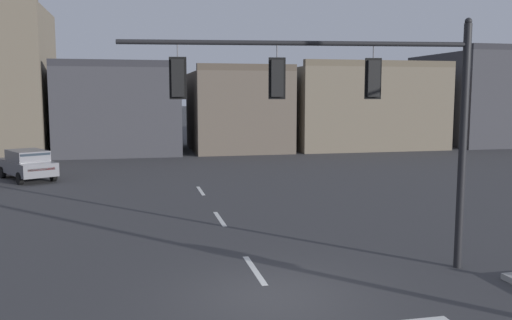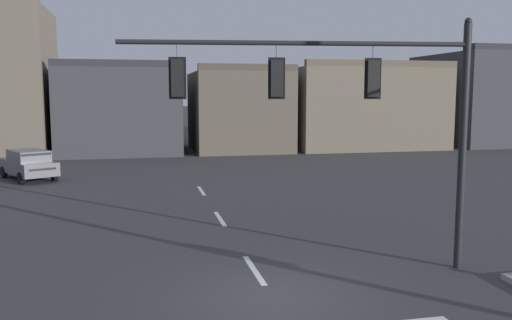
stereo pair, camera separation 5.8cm
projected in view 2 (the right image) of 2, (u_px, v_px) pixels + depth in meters
ground_plane at (273, 298)px, 12.24m from camera, size 400.00×400.00×0.00m
lane_centreline at (254, 270)px, 14.18m from camera, size 0.16×26.40×0.01m
signal_mast_near_side at (352, 98)px, 13.60m from camera, size 8.76×1.30×6.48m
car_lot_nearside at (28, 164)px, 29.10m from camera, size 3.67×4.73×1.61m
building_row at (229, 100)px, 44.64m from camera, size 53.36×10.85×11.33m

